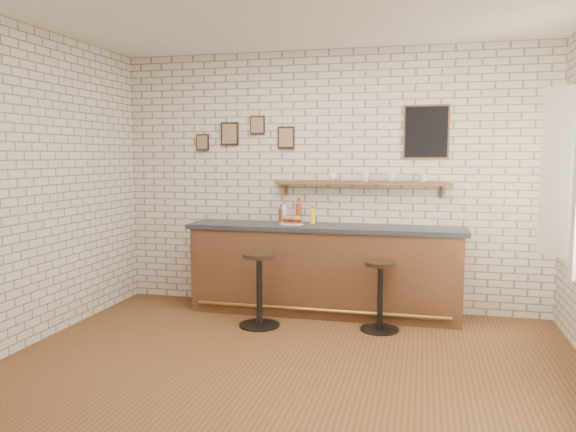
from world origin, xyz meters
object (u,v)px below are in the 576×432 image
Objects in this scene: shelf_cup_a at (332,177)px; sandwich_plate at (291,224)px; bar_counter at (324,269)px; bitters_bottle_amber at (299,213)px; bitters_bottle_white at (284,214)px; ciabatta_sandwich at (292,220)px; bar_stool_left at (259,287)px; shelf_cup_b at (365,177)px; shelf_cup_d at (423,178)px; bitters_bottle_brown at (281,215)px; condiment_bottle_yellow at (313,216)px; shelf_cup_c at (392,177)px; bar_stool_right at (380,294)px.

sandwich_plate is at bearing 168.14° from shelf_cup_a.
bar_counter is 0.72m from bitters_bottle_amber.
ciabatta_sandwich is at bearing -48.26° from bitters_bottle_white.
bar_stool_left is at bearing -162.34° from shelf_cup_a.
shelf_cup_a is at bearing 105.81° from shelf_cup_b.
shelf_cup_d is (1.07, 0.20, 1.04)m from bar_counter.
bar_counter is at bearing 131.15° from shelf_cup_b.
ciabatta_sandwich is 0.20m from bitters_bottle_white.
ciabatta_sandwich is at bearing 72.89° from bar_stool_left.
bar_counter is at bearing 48.29° from bar_stool_left.
ciabatta_sandwich is 0.90× the size of bitters_bottle_amber.
shelf_cup_a is (0.43, 0.19, 0.48)m from ciabatta_sandwich.
bitters_bottle_brown is (-0.15, 0.15, 0.08)m from sandwich_plate.
shelf_cup_d is (1.23, 0.05, 0.45)m from condiment_bottle_yellow.
condiment_bottle_yellow is at bearing 35.25° from ciabatta_sandwich.
sandwich_plate is 0.71m from shelf_cup_a.
shelf_cup_b reaches higher than bitters_bottle_amber.
bar_stool_left is 1.92m from shelf_cup_c.
bar_stool_left is at bearing 144.64° from shelf_cup_c.
bitters_bottle_brown is 1.67m from shelf_cup_d.
bitters_bottle_white is 1.31m from shelf_cup_c.
condiment_bottle_yellow is 0.25× the size of bar_stool_left.
ciabatta_sandwich is 1.23× the size of bitters_bottle_brown.
ciabatta_sandwich is at bearing 179.01° from bar_counter.
bar_counter is 27.51× the size of shelf_cup_a.
ciabatta_sandwich is at bearing -42.01° from bitters_bottle_brown.
sandwich_plate is 2.28× the size of shelf_cup_c.
sandwich_plate is at bearing -44.02° from bitters_bottle_brown.
shelf_cup_a is 0.37m from shelf_cup_b.
condiment_bottle_yellow reaches higher than ciabatta_sandwich.
shelf_cup_b is at bearing 13.67° from ciabatta_sandwich.
bitters_bottle_white is 0.34m from condiment_bottle_yellow.
shelf_cup_d is (1.40, 0.05, 0.42)m from bitters_bottle_amber.
ciabatta_sandwich is at bearing 0.00° from sandwich_plate.
shelf_cup_d is at bearing 1.91° from bitters_bottle_amber.
shelf_cup_d is (1.60, 0.05, 0.45)m from bitters_bottle_brown.
bar_stool_left is (-0.04, -0.80, -0.68)m from bitters_bottle_brown.
shelf_cup_d is (0.34, 0.00, -0.01)m from shelf_cup_c.
ciabatta_sandwich is 2.33× the size of shelf_cup_b.
bitters_bottle_amber is 1.14m from shelf_cup_c.
shelf_cup_a is at bearing 6.92° from bitters_bottle_amber.
shelf_cup_c is (0.67, 0.00, 0.00)m from shelf_cup_a.
ciabatta_sandwich is 1.10× the size of bitters_bottle_white.
ciabatta_sandwich is 0.26m from condiment_bottle_yellow.
bitters_bottle_amber is 1.40m from bar_stool_right.
sandwich_plate is 1.08× the size of ciabatta_sandwich.
bar_counter is 33.55× the size of shelf_cup_d.
shelf_cup_b is 0.64m from shelf_cup_d.
bitters_bottle_brown is at bearing 180.00° from condiment_bottle_yellow.
ciabatta_sandwich is 2.12× the size of shelf_cup_c.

